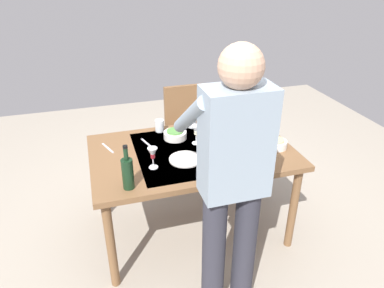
{
  "coord_description": "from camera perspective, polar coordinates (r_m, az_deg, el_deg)",
  "views": [
    {
      "loc": [
        0.66,
        2.23,
        2.03
      ],
      "look_at": [
        0.0,
        0.0,
        0.8
      ],
      "focal_mm": 33.61,
      "sensor_mm": 36.0,
      "label": 1
    }
  ],
  "objects": [
    {
      "name": "dinner_plate_far",
      "position": [
        3.01,
        7.98,
        2.53
      ],
      "size": [
        0.23,
        0.23,
        0.01
      ],
      "primitive_type": "cylinder",
      "color": "white",
      "rests_on": "dining_table"
    },
    {
      "name": "wine_glass_right",
      "position": [
        2.7,
        0.67,
        2.06
      ],
      "size": [
        0.07,
        0.07,
        0.15
      ],
      "color": "white",
      "rests_on": "dining_table"
    },
    {
      "name": "water_cup_far_left",
      "position": [
        2.99,
        -0.02,
        3.65
      ],
      "size": [
        0.07,
        0.07,
        0.11
      ],
      "primitive_type": "cylinder",
      "color": "silver",
      "rests_on": "dining_table"
    },
    {
      "name": "table_knife",
      "position": [
        2.76,
        -7.07,
        0.01
      ],
      "size": [
        0.07,
        0.2,
        0.0
      ],
      "primitive_type": "cube",
      "rotation": [
        0.0,
        0.0,
        0.29
      ],
      "color": "silver",
      "rests_on": "dining_table"
    },
    {
      "name": "water_cup_near_right",
      "position": [
        2.93,
        -5.18,
        2.91
      ],
      "size": [
        0.07,
        0.07,
        0.1
      ],
      "primitive_type": "cylinder",
      "color": "silver",
      "rests_on": "dining_table"
    },
    {
      "name": "serving_bowl_pasta",
      "position": [
        2.56,
        8.45,
        -1.67
      ],
      "size": [
        0.3,
        0.3,
        0.07
      ],
      "color": "white",
      "rests_on": "dining_table"
    },
    {
      "name": "ground_plane",
      "position": [
        3.09,
        0.0,
        -13.19
      ],
      "size": [
        6.0,
        6.0,
        0.0
      ],
      "primitive_type": "plane",
      "color": "#9E9384"
    },
    {
      "name": "wine_glass_left",
      "position": [
        2.41,
        -6.26,
        -1.61
      ],
      "size": [
        0.07,
        0.07,
        0.15
      ],
      "color": "white",
      "rests_on": "dining_table"
    },
    {
      "name": "side_bowl_salad",
      "position": [
        2.82,
        -2.69,
        1.53
      ],
      "size": [
        0.18,
        0.18,
        0.07
      ],
      "color": "white",
      "rests_on": "dining_table"
    },
    {
      "name": "water_cup_near_left",
      "position": [
        2.74,
        5.74,
        0.95
      ],
      "size": [
        0.07,
        0.07,
        0.1
      ],
      "primitive_type": "cylinder",
      "color": "silver",
      "rests_on": "dining_table"
    },
    {
      "name": "dinner_plate_near",
      "position": [
        2.53,
        -1.06,
        -2.42
      ],
      "size": [
        0.23,
        0.23,
        0.01
      ],
      "primitive_type": "cylinder",
      "color": "white",
      "rests_on": "dining_table"
    },
    {
      "name": "wine_bottle",
      "position": [
        2.22,
        -10.18,
        -4.49
      ],
      "size": [
        0.07,
        0.07,
        0.3
      ],
      "color": "black",
      "rests_on": "dining_table"
    },
    {
      "name": "side_bowl_bread",
      "position": [
        2.75,
        13.22,
        0.1
      ],
      "size": [
        0.16,
        0.16,
        0.07
      ],
      "color": "white",
      "rests_on": "dining_table"
    },
    {
      "name": "chair_near",
      "position": [
        3.53,
        -0.78,
        2.77
      ],
      "size": [
        0.4,
        0.4,
        0.91
      ],
      "color": "#523019",
      "rests_on": "ground_plane"
    },
    {
      "name": "dining_table",
      "position": [
        2.7,
        0.0,
        -2.36
      ],
      "size": [
        1.48,
        0.93,
        0.75
      ],
      "color": "brown",
      "rests_on": "ground_plane"
    },
    {
      "name": "table_fork",
      "position": [
        2.75,
        -13.23,
        -0.62
      ],
      "size": [
        0.08,
        0.17,
        0.0
      ],
      "primitive_type": "cube",
      "rotation": [
        0.0,
        0.0,
        0.36
      ],
      "color": "silver",
      "rests_on": "dining_table"
    },
    {
      "name": "person_server",
      "position": [
        1.97,
        6.44,
        -5.24
      ],
      "size": [
        0.42,
        0.61,
        1.69
      ],
      "color": "#2D2D38",
      "rests_on": "ground_plane"
    }
  ]
}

